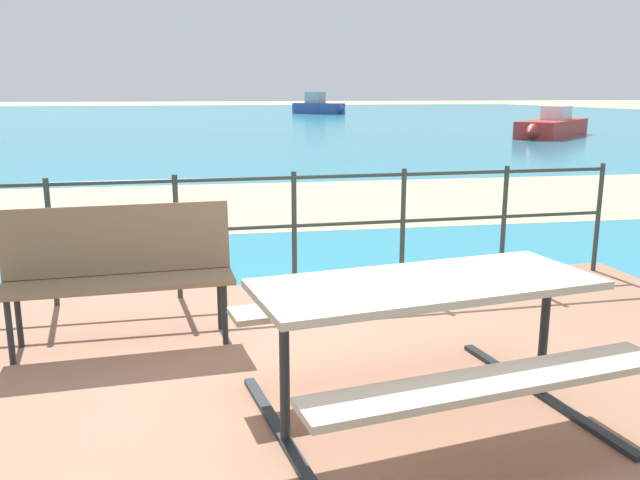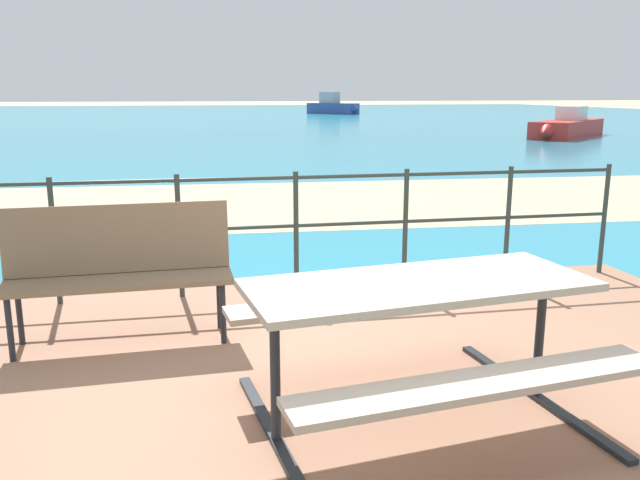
{
  "view_description": "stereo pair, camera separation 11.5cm",
  "coord_description": "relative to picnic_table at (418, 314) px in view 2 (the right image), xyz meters",
  "views": [
    {
      "loc": [
        -0.97,
        -3.05,
        1.76
      ],
      "look_at": [
        0.07,
        1.66,
        0.66
      ],
      "focal_mm": 36.65,
      "sensor_mm": 36.0,
      "label": 1
    },
    {
      "loc": [
        -0.86,
        -3.08,
        1.76
      ],
      "look_at": [
        0.07,
        1.66,
        0.66
      ],
      "focal_mm": 36.65,
      "sensor_mm": 36.0,
      "label": 2
    }
  ],
  "objects": [
    {
      "name": "patio_paving",
      "position": [
        -0.25,
        0.06,
        -0.62
      ],
      "size": [
        6.4,
        5.2,
        0.06
      ],
      "primitive_type": "cube",
      "color": "#996B51",
      "rests_on": "ground"
    },
    {
      "name": "railing_fence",
      "position": [
        -0.25,
        2.41,
        0.05
      ],
      "size": [
        5.94,
        0.04,
        1.04
      ],
      "color": "#2D3833",
      "rests_on": "patio_paving"
    },
    {
      "name": "boat_near",
      "position": [
        10.2,
        49.01,
        -0.07
      ],
      "size": [
        3.85,
        4.45,
        1.71
      ],
      "rotation": [
        0.0,
        0.0,
        5.39
      ],
      "color": "#2D478C",
      "rests_on": "sea_water"
    },
    {
      "name": "boat_mid",
      "position": [
        13.48,
        20.65,
        -0.25
      ],
      "size": [
        4.82,
        4.59,
        1.19
      ],
      "rotation": [
        0.0,
        0.0,
        3.89
      ],
      "color": "red",
      "rests_on": "sea_water"
    },
    {
      "name": "park_bench",
      "position": [
        -1.62,
        1.5,
        -0.03
      ],
      "size": [
        1.53,
        0.48,
        0.94
      ],
      "rotation": [
        0.0,
        0.0,
        0.04
      ],
      "color": "#7A6047",
      "rests_on": "patio_paving"
    },
    {
      "name": "ground_plane",
      "position": [
        -0.25,
        0.06,
        -0.65
      ],
      "size": [
        240.0,
        240.0,
        0.0
      ],
      "primitive_type": "plane",
      "color": "tan"
    },
    {
      "name": "sea_water",
      "position": [
        -0.25,
        40.06,
        -0.64
      ],
      "size": [
        90.0,
        90.0,
        0.01
      ],
      "primitive_type": "cube",
      "color": "teal",
      "rests_on": "ground"
    },
    {
      "name": "beach_strip",
      "position": [
        -0.25,
        7.35,
        -0.64
      ],
      "size": [
        54.15,
        6.98,
        0.01
      ],
      "primitive_type": "cube",
      "rotation": [
        0.0,
        0.0,
        -0.04
      ],
      "color": "tan",
      "rests_on": "ground"
    },
    {
      "name": "picnic_table",
      "position": [
        0.0,
        0.0,
        0.0
      ],
      "size": [
        1.94,
        1.69,
        0.76
      ],
      "rotation": [
        0.0,
        0.0,
        0.13
      ],
      "color": "tan",
      "rests_on": "patio_paving"
    }
  ]
}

